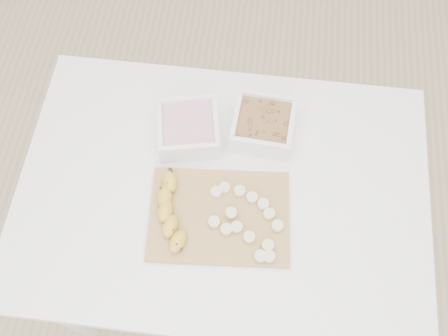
# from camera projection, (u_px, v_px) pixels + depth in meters

# --- Properties ---
(ground) EXTENTS (3.50, 3.50, 0.00)m
(ground) POSITION_uv_depth(u_px,v_px,m) (223.00, 266.00, 1.89)
(ground) COLOR #C6AD89
(ground) RESTS_ON ground
(table) EXTENTS (1.00, 0.70, 0.75)m
(table) POSITION_uv_depth(u_px,v_px,m) (223.00, 204.00, 1.30)
(table) COLOR white
(table) RESTS_ON ground
(bowl_yogurt) EXTENTS (0.18, 0.18, 0.07)m
(bowl_yogurt) POSITION_uv_depth(u_px,v_px,m) (189.00, 128.00, 1.24)
(bowl_yogurt) COLOR white
(bowl_yogurt) RESTS_ON table
(bowl_granola) EXTENTS (0.16, 0.16, 0.07)m
(bowl_granola) POSITION_uv_depth(u_px,v_px,m) (263.00, 125.00, 1.25)
(bowl_granola) COLOR white
(bowl_granola) RESTS_ON table
(cutting_board) EXTENTS (0.34, 0.26, 0.01)m
(cutting_board) POSITION_uv_depth(u_px,v_px,m) (219.00, 216.00, 1.17)
(cutting_board) COLOR tan
(cutting_board) RESTS_ON table
(banana) EXTENTS (0.07, 0.20, 0.03)m
(banana) POSITION_uv_depth(u_px,v_px,m) (171.00, 213.00, 1.15)
(banana) COLOR gold
(banana) RESTS_ON cutting_board
(banana_slices) EXTENTS (0.18, 0.18, 0.02)m
(banana_slices) POSITION_uv_depth(u_px,v_px,m) (246.00, 219.00, 1.15)
(banana_slices) COLOR beige
(banana_slices) RESTS_ON cutting_board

